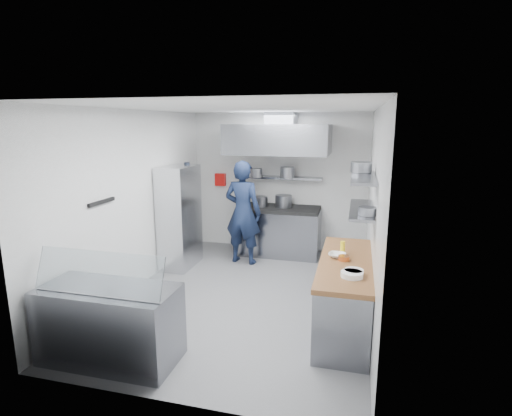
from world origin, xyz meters
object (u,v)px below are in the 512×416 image
(gas_range, at_px, (279,232))
(chef, at_px, (243,212))
(display_case, at_px, (110,324))
(wire_rack, at_px, (180,217))

(gas_range, bearing_deg, chef, -130.12)
(gas_range, relative_size, display_case, 1.07)
(chef, height_order, wire_rack, chef)
(chef, bearing_deg, wire_rack, 31.36)
(gas_range, xyz_separation_m, wire_rack, (-1.63, -1.12, 0.48))
(display_case, bearing_deg, gas_range, 74.98)
(gas_range, height_order, display_case, gas_range)
(chef, height_order, display_case, chef)
(chef, distance_m, display_case, 3.52)
(wire_rack, bearing_deg, chef, 23.07)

